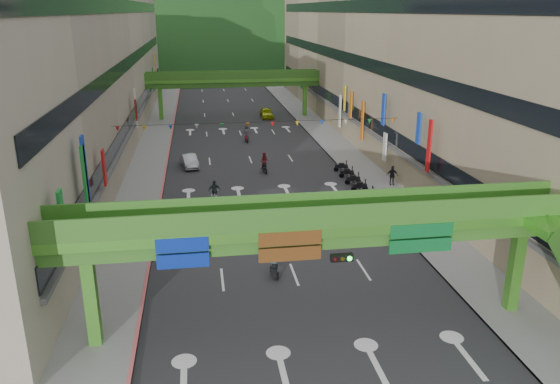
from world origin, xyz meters
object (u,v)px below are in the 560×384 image
(scooter_rider_near, at_px, (274,264))
(pedestrian_red, at_px, (401,211))
(scooter_rider_mid, at_px, (265,162))
(overpass_near, at_px, (338,239))
(car_silver, at_px, (190,161))
(car_yellow, at_px, (267,113))

(scooter_rider_near, relative_size, pedestrian_red, 1.03)
(scooter_rider_near, distance_m, scooter_rider_mid, 22.84)
(overpass_near, distance_m, car_silver, 33.81)
(scooter_rider_near, relative_size, car_yellow, 0.41)
(overpass_near, distance_m, car_yellow, 59.23)
(car_silver, height_order, car_yellow, car_yellow)
(overpass_near, bearing_deg, pedestrian_red, 58.34)
(scooter_rider_near, distance_m, car_silver, 26.54)
(car_yellow, bearing_deg, scooter_rider_mid, -98.06)
(overpass_near, relative_size, car_yellow, 6.26)
(overpass_near, distance_m, pedestrian_red, 17.43)
(scooter_rider_near, xyz_separation_m, car_yellow, (6.16, 52.29, -0.07))
(scooter_rider_mid, height_order, car_yellow, scooter_rider_mid)
(overpass_near, relative_size, pedestrian_red, 15.66)
(car_yellow, bearing_deg, scooter_rider_near, -97.19)
(overpass_near, distance_m, scooter_rider_mid, 29.66)
(pedestrian_red, bearing_deg, scooter_rider_mid, 106.23)
(car_yellow, bearing_deg, car_silver, -114.15)
(scooter_rider_near, distance_m, car_yellow, 52.65)
(overpass_near, xyz_separation_m, scooter_rider_near, (-2.20, 6.64, -4.37))
(scooter_rider_mid, bearing_deg, car_yellow, 82.41)
(car_yellow, distance_m, pedestrian_red, 44.83)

